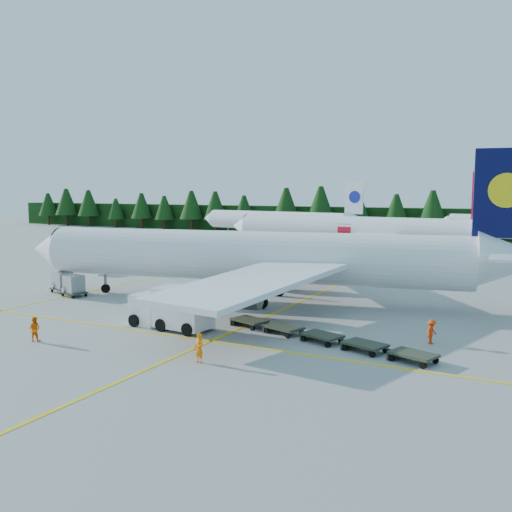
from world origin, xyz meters
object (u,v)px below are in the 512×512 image
at_px(airstairs, 96,267).
at_px(airliner_navy, 240,257).
at_px(airliner_red, 345,231).
at_px(service_truck, 171,308).

bearing_deg(airstairs, airliner_navy, -7.23).
xyz_separation_m(airliner_navy, airstairs, (-22.90, 6.50, -3.11)).
height_order(airliner_red, service_truck, airliner_red).
height_order(airstairs, service_truck, airstairs).
distance_m(airstairs, service_truck, 29.39).
relative_size(airliner_navy, airstairs, 7.81).
height_order(airliner_navy, service_truck, airliner_navy).
distance_m(airliner_navy, service_truck, 11.42).
relative_size(airstairs, service_truck, 0.89).
height_order(airliner_navy, airstairs, airliner_navy).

